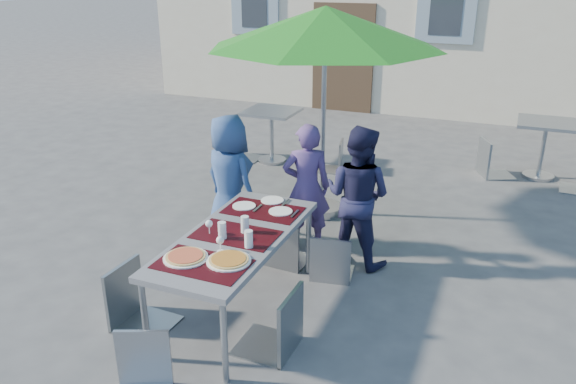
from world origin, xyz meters
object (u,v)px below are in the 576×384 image
at_px(pizza_near_left, 186,257).
at_px(cafe_table_1, 545,137).
at_px(chair_3, 130,261).
at_px(bg_chair_r_0, 335,138).
at_px(pizza_near_right, 229,260).
at_px(child_1, 307,188).
at_px(bg_chair_l_0, 241,123).
at_px(chair_1, 284,215).
at_px(bg_chair_l_1, 494,136).
at_px(chair_2, 332,231).
at_px(dining_table, 236,240).
at_px(chair_0, 239,210).
at_px(patio_umbrella, 325,29).
at_px(cafe_table_0, 272,125).
at_px(child_0, 230,181).
at_px(child_2, 358,196).
at_px(chair_5, 137,333).
at_px(chair_4, 278,285).

height_order(pizza_near_left, cafe_table_1, cafe_table_1).
bearing_deg(chair_3, bg_chair_r_0, 85.31).
height_order(pizza_near_right, chair_3, chair_3).
bearing_deg(child_1, bg_chair_l_0, -75.43).
distance_m(chair_1, bg_chair_r_0, 3.00).
relative_size(pizza_near_right, child_1, 0.25).
bearing_deg(bg_chair_l_0, chair_3, -74.63).
bearing_deg(bg_chair_l_1, chair_2, -108.24).
bearing_deg(dining_table, pizza_near_right, -69.07).
bearing_deg(child_1, chair_1, 57.84).
xyz_separation_m(child_1, bg_chair_l_1, (1.69, 3.17, -0.10)).
distance_m(pizza_near_left, bg_chair_r_0, 4.43).
height_order(dining_table, bg_chair_r_0, bg_chair_r_0).
distance_m(chair_0, cafe_table_1, 4.79).
xyz_separation_m(chair_0, chair_2, (1.05, -0.11, 0.00)).
relative_size(patio_umbrella, cafe_table_1, 3.22).
bearing_deg(cafe_table_0, child_0, -75.26).
distance_m(pizza_near_left, cafe_table_0, 4.63).
distance_m(pizza_near_right, patio_umbrella, 3.13).
xyz_separation_m(patio_umbrella, bg_chair_l_0, (-1.91, 1.59, -1.64)).
xyz_separation_m(chair_0, patio_umbrella, (0.43, 1.37, 1.70)).
height_order(child_2, chair_3, child_2).
bearing_deg(dining_table, pizza_near_left, -107.08).
bearing_deg(child_0, chair_5, 124.83).
distance_m(child_1, chair_1, 0.49).
distance_m(cafe_table_0, bg_chair_l_1, 3.28).
xyz_separation_m(pizza_near_left, chair_0, (-0.30, 1.48, -0.25)).
bearing_deg(child_1, cafe_table_0, -83.55).
bearing_deg(chair_5, bg_chair_l_0, 109.28).
relative_size(pizza_near_right, chair_5, 0.39).
distance_m(chair_0, bg_chair_l_1, 4.26).
relative_size(dining_table, child_2, 1.28).
height_order(child_1, cafe_table_0, child_1).
height_order(pizza_near_right, chair_5, chair_5).
height_order(child_1, bg_chair_r_0, child_1).
xyz_separation_m(child_1, chair_5, (-0.27, -2.59, -0.18)).
bearing_deg(chair_5, bg_chair_l_1, 71.18).
bearing_deg(pizza_near_right, bg_chair_r_0, 97.06).
height_order(chair_2, bg_chair_r_0, chair_2).
distance_m(chair_0, bg_chair_l_0, 3.30).
distance_m(child_0, cafe_table_1, 4.75).
bearing_deg(chair_4, pizza_near_right, -169.77).
relative_size(chair_1, cafe_table_0, 1.15).
bearing_deg(pizza_near_left, chair_1, 81.39).
distance_m(pizza_near_left, child_1, 1.93).
bearing_deg(chair_3, cafe_table_0, 98.78).
xyz_separation_m(chair_5, cafe_table_1, (2.63, 5.94, 0.09)).
bearing_deg(pizza_near_right, chair_0, 114.32).
bearing_deg(chair_5, pizza_near_left, 90.93).
height_order(pizza_near_right, child_2, child_2).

